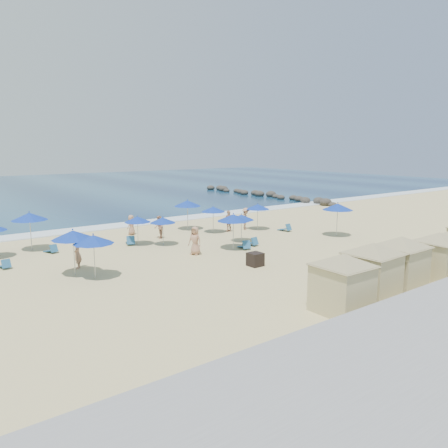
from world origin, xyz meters
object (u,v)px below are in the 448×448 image
at_px(umbrella_9, 187,203).
at_px(cabana_0, 342,276).
at_px(cabana_3, 438,250).
at_px(umbrella_10, 258,207).
at_px(beachgoer_0, 77,254).
at_px(rock_jetty, 264,194).
at_px(umbrella_7, 213,209).
at_px(umbrella_8, 241,217).
at_px(umbrella_2, 29,216).
at_px(beachgoer_1, 159,227).
at_px(cabana_2, 400,255).
at_px(umbrella_6, 233,218).
at_px(cabana_1, 372,263).
at_px(umbrella_11, 338,207).
at_px(umbrella_3, 93,239).
at_px(umbrella_5, 163,220).
at_px(umbrella_1, 73,235).
at_px(beachgoer_5, 195,241).
at_px(umbrella_4, 137,219).
at_px(beachgoer_2, 229,221).
at_px(beachgoer_3, 246,219).
at_px(trash_bin, 255,259).
at_px(beachgoer_4, 131,225).

bearing_deg(umbrella_9, cabana_0, -103.48).
relative_size(cabana_3, umbrella_10, 1.94).
bearing_deg(umbrella_10, beachgoer_0, -170.18).
bearing_deg(cabana_0, rock_jetty, 52.42).
height_order(umbrella_7, umbrella_10, umbrella_10).
bearing_deg(beachgoer_0, umbrella_8, 114.65).
bearing_deg(umbrella_2, beachgoer_1, -11.22).
xyz_separation_m(cabana_2, umbrella_8, (0.36, 13.18, 0.21)).
bearing_deg(umbrella_6, rock_jetty, 44.34).
distance_m(umbrella_7, beachgoer_1, 4.90).
xyz_separation_m(cabana_1, umbrella_11, (10.21, 10.26, 0.71)).
xyz_separation_m(cabana_0, beachgoer_1, (1.08, 18.39, -0.74)).
relative_size(umbrella_3, umbrella_5, 1.17).
bearing_deg(umbrella_10, umbrella_5, -177.20).
bearing_deg(umbrella_8, umbrella_1, -174.86).
distance_m(rock_jetty, beachgoer_5, 34.57).
xyz_separation_m(umbrella_6, beachgoer_1, (-2.37, 6.37, -1.35)).
bearing_deg(cabana_1, umbrella_4, 103.15).
distance_m(umbrella_1, beachgoer_2, 15.45).
bearing_deg(umbrella_9, beachgoer_2, -50.70).
xyz_separation_m(cabana_2, beachgoer_3, (3.88, 16.91, -0.73)).
xyz_separation_m(cabana_1, umbrella_2, (-10.58, 19.78, 0.71)).
distance_m(rock_jetty, cabana_0, 43.96).
bearing_deg(trash_bin, cabana_1, -84.73).
xyz_separation_m(cabana_3, umbrella_5, (-7.92, 16.07, 0.24)).
distance_m(cabana_2, umbrella_3, 16.02).
height_order(umbrella_7, umbrella_9, umbrella_9).
bearing_deg(beachgoer_1, umbrella_7, 104.28).
relative_size(cabana_0, beachgoer_3, 2.42).
bearing_deg(umbrella_8, rock_jetty, 44.86).
xyz_separation_m(beachgoer_0, beachgoer_3, (15.80, 3.59, 0.04)).
bearing_deg(beachgoer_1, umbrella_9, 137.35).
height_order(beachgoer_4, beachgoer_5, beachgoer_5).
xyz_separation_m(umbrella_7, umbrella_9, (-0.98, 2.42, 0.33)).
distance_m(rock_jetty, beachgoer_1, 30.53).
bearing_deg(umbrella_3, beachgoer_0, 91.84).
relative_size(cabana_3, umbrella_8, 2.07).
height_order(cabana_0, umbrella_4, cabana_0).
relative_size(trash_bin, cabana_2, 0.17).
distance_m(cabana_1, umbrella_7, 17.63).
distance_m(rock_jetty, umbrella_1, 40.98).
height_order(umbrella_9, beachgoer_4, umbrella_9).
bearing_deg(cabana_0, umbrella_8, 68.17).
relative_size(cabana_3, beachgoer_3, 2.38).
distance_m(umbrella_2, umbrella_3, 9.07).
bearing_deg(umbrella_1, beachgoer_3, 16.60).
relative_size(beachgoer_2, beachgoer_3, 0.97).
height_order(umbrella_5, beachgoer_3, umbrella_5).
bearing_deg(cabana_1, umbrella_3, 131.25).
height_order(umbrella_11, beachgoer_1, umbrella_11).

